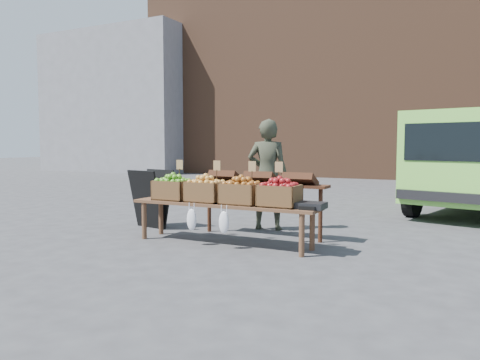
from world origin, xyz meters
The scene contains 12 objects.
ground centered at (0.00, 0.00, 0.00)m, with size 80.00×80.00×0.00m, color #414143.
brick_building centered at (0.00, 15.00, 5.00)m, with size 24.00×4.00×10.00m, color brown.
grey_building centered at (-14.00, 13.00, 3.50)m, with size 8.00×3.00×7.00m, color gray.
vendor centered at (-0.47, 1.25, 0.88)m, with size 0.64×0.42×1.76m, color #343829.
chalkboard_sign centered at (-2.24, 0.53, 0.48)m, with size 0.64×0.35×0.97m, color black, non-canonical shape.
back_table centered at (-0.31, 0.66, 0.52)m, with size 2.10×0.44×1.04m, color #3D1F12, non-canonical shape.
display_bench centered at (-0.56, -0.06, 0.28)m, with size 2.70×0.56×0.57m, color brown, non-canonical shape.
crate_golden_apples centered at (-1.38, -0.06, 0.71)m, with size 0.50×0.40×0.28m, color #558427, non-canonical shape.
crate_russet_pears centered at (-0.83, -0.06, 0.71)m, with size 0.50×0.40×0.28m, color gold, non-canonical shape.
crate_red_apples centered at (-0.28, -0.06, 0.71)m, with size 0.50×0.40×0.28m, color #965217, non-canonical shape.
crate_green_apples centered at (0.27, -0.06, 0.71)m, with size 0.50×0.40×0.28m, color maroon, non-canonical shape.
weighing_scale centered at (0.69, -0.06, 0.61)m, with size 0.34×0.30×0.08m, color black.
Camera 1 is at (2.52, -5.59, 1.37)m, focal length 35.00 mm.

